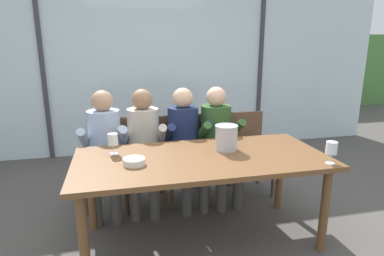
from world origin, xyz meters
name	(u,v)px	position (x,y,z in m)	size (l,w,h in m)	color
ground	(179,189)	(0.00, 1.00, 0.00)	(14.00, 14.00, 0.00)	#4C4742
window_glass_panel	(159,67)	(0.00, 2.53, 1.30)	(7.24, 0.03, 2.60)	silver
window_mullion_left	(43,69)	(-1.63, 2.51, 1.30)	(0.06, 0.06, 2.60)	#38383D
window_mullion_right	(260,65)	(1.63, 2.51, 1.30)	(0.06, 0.06, 2.60)	#38383D
hillside_vineyard	(141,71)	(0.00, 6.26, 0.93)	(13.24, 2.40, 1.87)	#477A38
dining_table	(202,165)	(0.00, 0.00, 0.68)	(2.04, 0.95, 0.76)	brown
chair_near_curtain	(108,155)	(-0.77, 0.91, 0.52)	(0.49, 0.49, 0.89)	brown
chair_left_of_center	(143,153)	(-0.41, 0.87, 0.52)	(0.45, 0.45, 0.89)	brown
chair_center	(182,150)	(0.01, 0.89, 0.52)	(0.47, 0.47, 0.89)	brown
chair_right_of_center	(218,147)	(0.42, 0.89, 0.52)	(0.44, 0.44, 0.89)	brown
chair_near_window_right	(248,146)	(0.77, 0.87, 0.52)	(0.45, 0.45, 0.89)	brown
person_pale_blue_shirt	(105,144)	(-0.79, 0.75, 0.69)	(0.47, 0.62, 1.21)	#9EB2D1
person_beige_jumper	(144,141)	(-0.41, 0.75, 0.69)	(0.49, 0.63, 1.21)	#B7AD9E
person_navy_polo	(185,138)	(0.02, 0.75, 0.69)	(0.49, 0.63, 1.21)	#192347
person_olive_shirt	(218,136)	(0.38, 0.75, 0.69)	(0.49, 0.63, 1.21)	#2D5123
ice_bucket_primary	(226,137)	(0.25, 0.12, 0.87)	(0.20, 0.20, 0.22)	#B7B7BC
tasting_bowl	(134,161)	(-0.55, -0.06, 0.78)	(0.17, 0.17, 0.05)	silver
wine_glass_by_left_taster	(331,149)	(0.92, -0.38, 0.87)	(0.08, 0.08, 0.17)	silver
wine_glass_near_bucket	(113,140)	(-0.70, 0.23, 0.88)	(0.08, 0.08, 0.17)	silver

